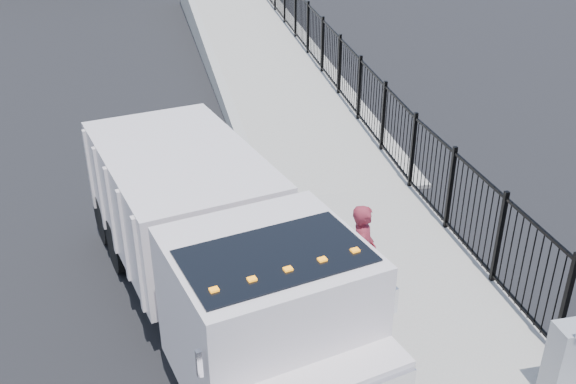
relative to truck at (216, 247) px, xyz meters
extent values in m
plane|color=black|center=(1.52, -0.03, -1.53)|extent=(120.00, 120.00, 0.00)
cube|color=#9E998E|center=(3.45, -2.03, -1.47)|extent=(3.55, 12.00, 0.12)
cube|color=#9E998E|center=(3.65, 15.97, -1.53)|extent=(3.95, 24.06, 3.19)
cube|color=black|center=(5.07, 11.97, -0.63)|extent=(0.10, 28.00, 1.80)
cube|color=black|center=(-0.09, 0.39, -0.95)|extent=(2.70, 7.15, 0.23)
cube|color=silver|center=(0.47, -1.95, 0.09)|extent=(2.93, 2.81, 2.09)
cube|color=black|center=(0.54, -2.20, 0.72)|extent=(2.56, 1.86, 0.89)
cube|color=silver|center=(-0.42, 1.71, 0.09)|extent=(3.47, 4.86, 1.78)
cube|color=silver|center=(-0.55, -3.27, 0.56)|extent=(0.08, 0.08, 0.37)
cube|color=silver|center=(1.99, -2.66, 0.56)|extent=(0.08, 0.08, 0.37)
cube|color=orange|center=(-0.29, -2.78, 1.16)|extent=(0.12, 0.11, 0.06)
cube|color=orange|center=(0.16, -2.67, 1.16)|extent=(0.12, 0.11, 0.06)
cube|color=orange|center=(0.62, -2.56, 1.16)|extent=(0.12, 0.11, 0.06)
cube|color=orange|center=(1.08, -2.45, 1.16)|extent=(0.12, 0.11, 0.06)
cube|color=orange|center=(1.54, -2.34, 1.16)|extent=(0.12, 0.11, 0.06)
cylinder|color=black|center=(1.71, -2.40, -1.01)|extent=(0.57, 1.09, 1.05)
cylinder|color=black|center=(-1.63, 2.06, -1.01)|extent=(0.57, 1.09, 1.05)
cylinder|color=black|center=(0.50, 2.58, -1.01)|extent=(0.57, 1.09, 1.05)
cylinder|color=black|center=(-1.90, 3.18, -1.01)|extent=(0.57, 1.09, 1.05)
cylinder|color=black|center=(0.23, 3.69, -1.01)|extent=(0.57, 1.09, 1.05)
imported|color=maroon|center=(2.52, 0.02, -0.49)|extent=(0.63, 0.78, 1.84)
cube|color=gray|center=(4.62, -2.87, -0.78)|extent=(0.55, 0.40, 1.25)
camera|label=1|loc=(-0.78, -8.79, 5.52)|focal=40.00mm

